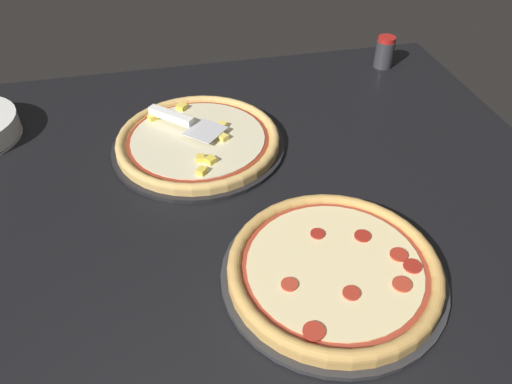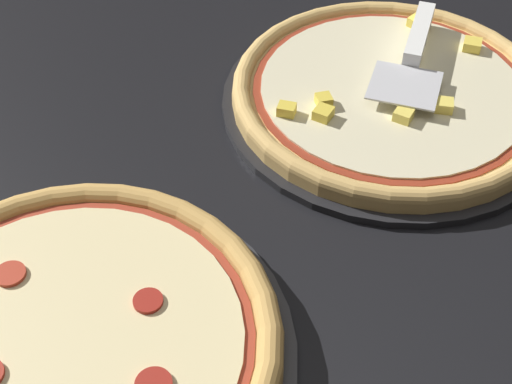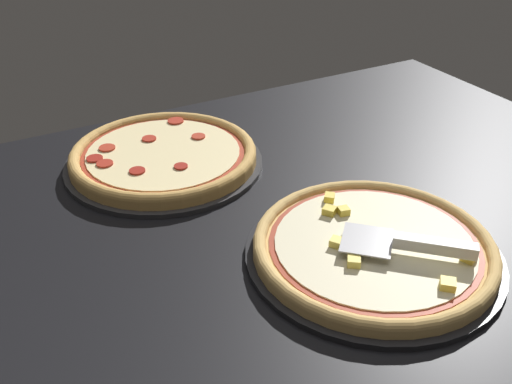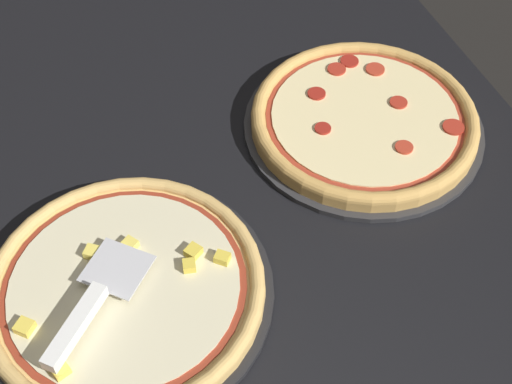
{
  "view_description": "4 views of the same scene",
  "coord_description": "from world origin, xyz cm",
  "px_view_note": "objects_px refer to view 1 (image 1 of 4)",
  "views": [
    {
      "loc": [
        11.89,
        87.65,
        71.68
      ],
      "look_at": [
        -5.56,
        8.96,
        3.0
      ],
      "focal_mm": 35.0,
      "sensor_mm": 36.0,
      "label": 1
    },
    {
      "loc": [
        -53.45,
        31.88,
        56.8
      ],
      "look_at": [
        -5.56,
        8.96,
        3.0
      ],
      "focal_mm": 50.0,
      "sensor_mm": 36.0,
      "label": 2
    },
    {
      "loc": [
        -51.22,
        -74.58,
        60.81
      ],
      "look_at": [
        -5.56,
        8.96,
        3.0
      ],
      "focal_mm": 42.0,
      "sensor_mm": 36.0,
      "label": 3
    },
    {
      "loc": [
        60.89,
        -15.51,
        88.31
      ],
      "look_at": [
        -5.56,
        8.96,
        3.0
      ],
      "focal_mm": 50.0,
      "sensor_mm": 36.0,
      "label": 4
    }
  ],
  "objects_px": {
    "parmesan_shaker": "(385,52)",
    "pizza_front": "(198,140)",
    "pizza_back": "(334,268)",
    "serving_spatula": "(178,119)"
  },
  "relations": [
    {
      "from": "serving_spatula",
      "to": "parmesan_shaker",
      "type": "height_order",
      "value": "parmesan_shaker"
    },
    {
      "from": "pizza_front",
      "to": "pizza_back",
      "type": "height_order",
      "value": "pizza_front"
    },
    {
      "from": "parmesan_shaker",
      "to": "pizza_front",
      "type": "bearing_deg",
      "value": 26.69
    },
    {
      "from": "pizza_back",
      "to": "serving_spatula",
      "type": "height_order",
      "value": "serving_spatula"
    },
    {
      "from": "pizza_back",
      "to": "parmesan_shaker",
      "type": "relative_size",
      "value": 4.06
    },
    {
      "from": "pizza_front",
      "to": "parmesan_shaker",
      "type": "height_order",
      "value": "parmesan_shaker"
    },
    {
      "from": "pizza_back",
      "to": "parmesan_shaker",
      "type": "distance_m",
      "value": 0.89
    },
    {
      "from": "pizza_back",
      "to": "serving_spatula",
      "type": "bearing_deg",
      "value": -66.59
    },
    {
      "from": "serving_spatula",
      "to": "pizza_back",
      "type": "bearing_deg",
      "value": 113.41
    },
    {
      "from": "serving_spatula",
      "to": "parmesan_shaker",
      "type": "relative_size",
      "value": 1.96
    }
  ]
}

